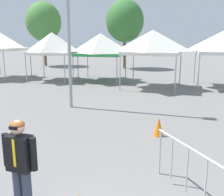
# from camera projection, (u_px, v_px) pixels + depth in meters

# --- Properties ---
(canopy_tent_far_right) EXTENTS (3.45, 3.45, 3.50)m
(canopy_tent_far_right) POSITION_uv_depth(u_px,v_px,m) (0.00, 41.00, 20.13)
(canopy_tent_far_right) COLOR #9E9EA3
(canopy_tent_far_right) RESTS_ON ground
(canopy_tent_center) EXTENTS (3.13, 3.13, 3.44)m
(canopy_tent_center) POSITION_uv_depth(u_px,v_px,m) (52.00, 43.00, 19.13)
(canopy_tent_center) COLOR #9E9EA3
(canopy_tent_center) RESTS_ON ground
(canopy_tent_behind_left) EXTENTS (3.24, 3.24, 3.36)m
(canopy_tent_behind_left) POSITION_uv_depth(u_px,v_px,m) (101.00, 45.00, 18.99)
(canopy_tent_behind_left) COLOR #9E9EA3
(canopy_tent_behind_left) RESTS_ON ground
(canopy_tent_far_left) EXTENTS (3.55, 3.55, 3.53)m
(canopy_tent_far_left) POSITION_uv_depth(u_px,v_px,m) (153.00, 42.00, 16.14)
(canopy_tent_far_left) COLOR #9E9EA3
(canopy_tent_far_left) RESTS_ON ground
(person_foreground) EXTENTS (0.65, 0.28, 1.78)m
(person_foreground) POSITION_uv_depth(u_px,v_px,m) (20.00, 163.00, 4.43)
(person_foreground) COLOR #33384C
(person_foreground) RESTS_ON ground
(tree_behind_tents_center) EXTENTS (3.78, 3.78, 6.83)m
(tree_behind_tents_center) POSITION_uv_depth(u_px,v_px,m) (44.00, 22.00, 28.80)
(tree_behind_tents_center) COLOR brown
(tree_behind_tents_center) RESTS_ON ground
(tree_behind_tents_right) EXTENTS (3.74, 3.74, 6.73)m
(tree_behind_tents_right) POSITION_uv_depth(u_px,v_px,m) (125.00, 21.00, 26.42)
(tree_behind_tents_right) COLOR brown
(tree_behind_tents_right) RESTS_ON ground
(crowd_barrier_by_lift) EXTENTS (1.26, 1.74, 1.08)m
(crowd_barrier_by_lift) POSITION_uv_depth(u_px,v_px,m) (188.00, 162.00, 5.11)
(crowd_barrier_by_lift) COLOR #B7BABF
(crowd_barrier_by_lift) RESTS_ON ground
(traffic_cone_near_barrier) EXTENTS (0.32, 0.32, 0.61)m
(traffic_cone_near_barrier) POSITION_uv_depth(u_px,v_px,m) (159.00, 127.00, 8.49)
(traffic_cone_near_barrier) COLOR orange
(traffic_cone_near_barrier) RESTS_ON ground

